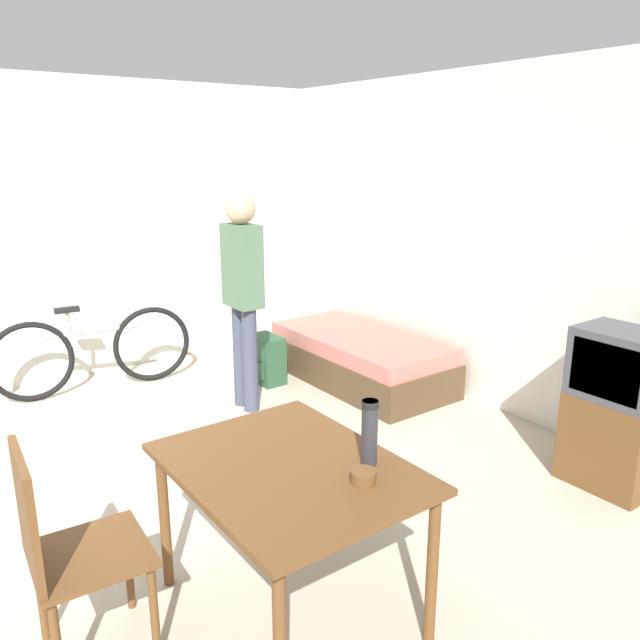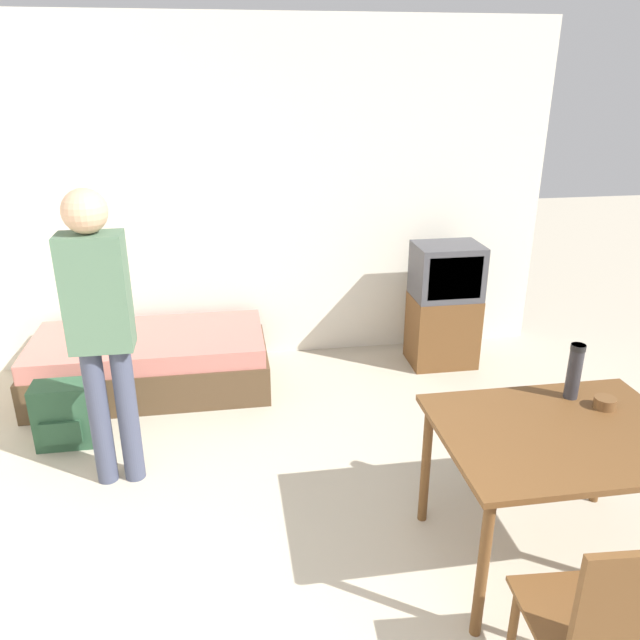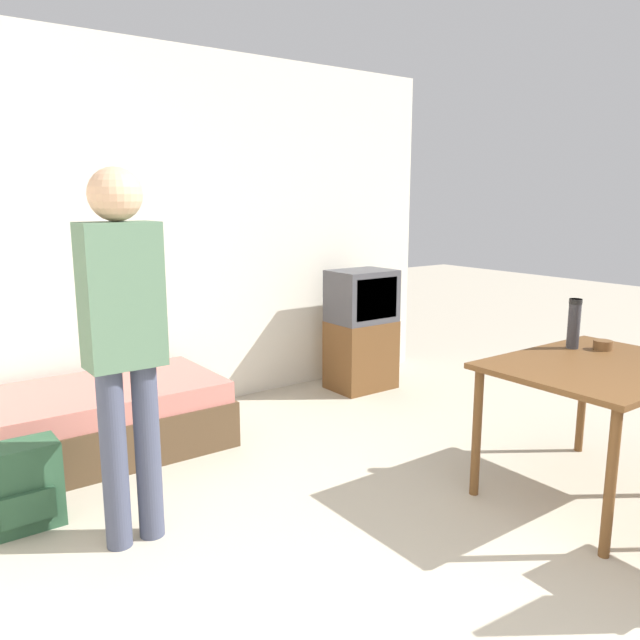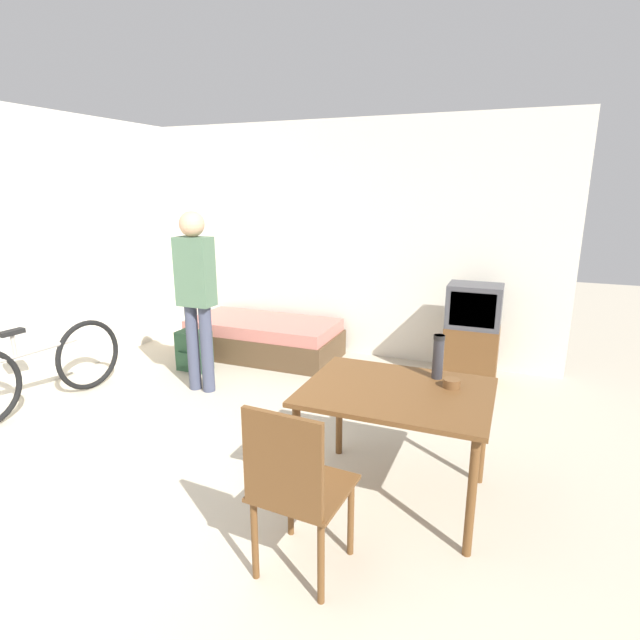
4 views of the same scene
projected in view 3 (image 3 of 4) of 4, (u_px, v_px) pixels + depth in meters
name	position (u px, v px, depth m)	size (l,w,h in m)	color
wall_back	(130.00, 236.00, 4.46)	(5.46, 0.06, 2.70)	silver
daybed	(83.00, 424.00, 3.92)	(1.77, 0.86, 0.44)	#4C3823
tv	(361.00, 330.00, 5.31)	(0.53, 0.40, 1.02)	brown
dining_table	(599.00, 379.00, 3.34)	(1.15, 0.88, 0.75)	brown
person_standing	(124.00, 331.00, 2.80)	(0.34, 0.23, 1.75)	#3D4256
thermos_flask	(574.00, 321.00, 3.63)	(0.07, 0.07, 0.29)	#2D2D33
mate_bowl	(603.00, 345.00, 3.62)	(0.11, 0.11, 0.05)	brown
backpack	(22.00, 487.00, 3.08)	(0.36, 0.24, 0.44)	#284C33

